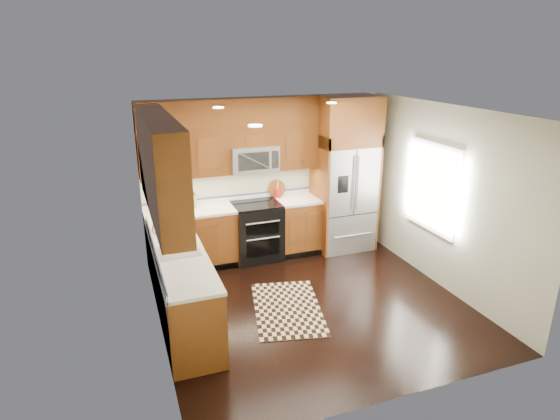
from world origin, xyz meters
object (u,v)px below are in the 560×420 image
object	(u,v)px
utensil_crock	(278,191)
knife_block	(193,201)
refrigerator	(345,174)
rug	(287,308)
range	(257,231)

from	to	relation	value
utensil_crock	knife_block	bearing A→B (deg)	-178.82
refrigerator	rug	xyz separation A→B (m)	(-1.66, -1.66, -1.30)
rug	knife_block	xyz separation A→B (m)	(-0.87, 1.89, 1.03)
range	rug	size ratio (longest dim) A/B	0.65
rug	knife_block	bearing A→B (deg)	127.50
refrigerator	range	bearing A→B (deg)	178.60
refrigerator	knife_block	distance (m)	2.55
range	refrigerator	size ratio (longest dim) A/B	0.36
rug	range	bearing A→B (deg)	99.17
utensil_crock	range	bearing A→B (deg)	-153.79
range	rug	xyz separation A→B (m)	(-0.11, -1.70, -0.46)
rug	refrigerator	bearing A→B (deg)	57.84
refrigerator	knife_block	xyz separation A→B (m)	(-2.53, 0.23, -0.26)
range	utensil_crock	xyz separation A→B (m)	(0.44, 0.22, 0.58)
refrigerator	knife_block	bearing A→B (deg)	174.90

